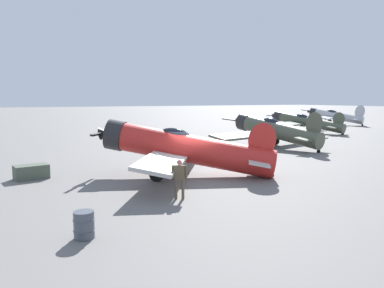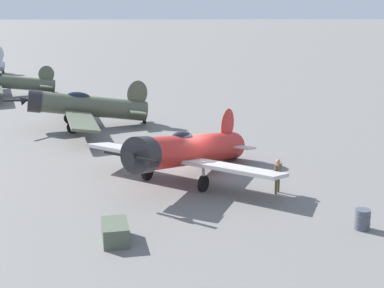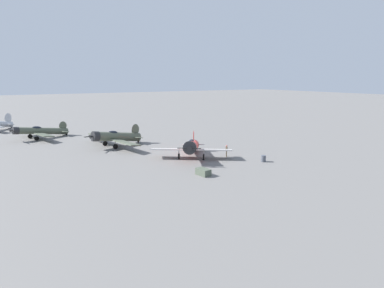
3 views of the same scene
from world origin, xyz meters
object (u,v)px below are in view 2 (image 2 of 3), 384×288
object	(u,v)px
ground_crew_mechanic	(278,173)
equipment_crate	(115,232)
airplane_foreground	(187,151)
fuel_drum	(362,219)
airplane_mid_apron	(84,106)

from	to	relation	value
ground_crew_mechanic	equipment_crate	bearing A→B (deg)	-109.86
airplane_foreground	fuel_drum	bearing A→B (deg)	79.98
airplane_foreground	ground_crew_mechanic	bearing A→B (deg)	96.33
airplane_mid_apron	equipment_crate	distance (m)	20.53
airplane_foreground	fuel_drum	size ratio (longest dim) A/B	11.98
equipment_crate	fuel_drum	size ratio (longest dim) A/B	2.16
airplane_mid_apron	fuel_drum	bearing A→B (deg)	112.59
airplane_foreground	airplane_mid_apron	distance (m)	14.29
airplane_mid_apron	ground_crew_mechanic	bearing A→B (deg)	114.16
ground_crew_mechanic	fuel_drum	distance (m)	5.32
airplane_foreground	equipment_crate	bearing A→B (deg)	12.86
airplane_foreground	airplane_mid_apron	size ratio (longest dim) A/B	0.76
airplane_foreground	airplane_mid_apron	xyz separation A→B (m)	(12.41, 7.09, 0.01)
airplane_mid_apron	equipment_crate	bearing A→B (deg)	87.85
airplane_foreground	equipment_crate	world-z (taller)	airplane_foreground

